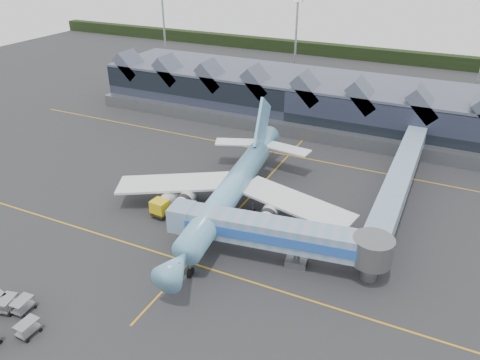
% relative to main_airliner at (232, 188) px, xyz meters
% --- Properties ---
extents(ground, '(260.00, 260.00, 0.00)m').
position_rel_main_airliner_xyz_m(ground, '(0.49, -5.31, -3.98)').
color(ground, '#27282A').
rests_on(ground, ground).
extents(taxi_stripes, '(120.00, 60.00, 0.01)m').
position_rel_main_airliner_xyz_m(taxi_stripes, '(0.49, 4.69, -3.97)').
color(taxi_stripes, orange).
rests_on(taxi_stripes, ground).
extents(tree_line_far, '(260.00, 4.00, 4.00)m').
position_rel_main_airliner_xyz_m(tree_line_far, '(0.49, 104.69, -1.98)').
color(tree_line_far, black).
rests_on(tree_line_far, ground).
extents(terminal, '(90.00, 22.25, 12.52)m').
position_rel_main_airliner_xyz_m(terminal, '(-4.58, 42.04, 0.90)').
color(terminal, black).
rests_on(terminal, ground).
extents(light_masts, '(132.40, 42.56, 22.45)m').
position_rel_main_airliner_xyz_m(light_masts, '(21.49, 57.49, 8.51)').
color(light_masts, '#96989E').
rests_on(light_masts, ground).
extents(main_airliner, '(36.36, 42.12, 13.53)m').
position_rel_main_airliner_xyz_m(main_airliner, '(0.00, 0.00, 0.00)').
color(main_airliner, '#5FA2C1').
rests_on(main_airliner, ground).
extents(jet_bridge, '(27.98, 7.73, 5.91)m').
position_rel_main_airliner_xyz_m(jet_bridge, '(11.61, -8.02, 0.01)').
color(jet_bridge, '#6893AE').
rests_on(jet_bridge, ground).
extents(fuel_truck, '(3.20, 9.28, 3.09)m').
position_rel_main_airliner_xyz_m(fuel_truck, '(-8.61, -2.40, -2.24)').
color(fuel_truck, black).
rests_on(fuel_truck, ground).
extents(baggage_carts, '(8.10, 7.80, 1.62)m').
position_rel_main_airliner_xyz_m(baggage_carts, '(-11.53, -30.42, -3.06)').
color(baggage_carts, gray).
rests_on(baggage_carts, ground).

